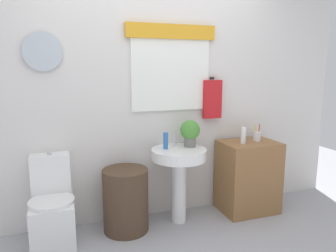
{
  "coord_description": "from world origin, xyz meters",
  "views": [
    {
      "loc": [
        -0.85,
        -1.91,
        1.52
      ],
      "look_at": [
        0.08,
        0.8,
        0.99
      ],
      "focal_mm": 33.61,
      "sensor_mm": 36.0,
      "label": 1
    }
  ],
  "objects_px": {
    "soap_bottle": "(166,141)",
    "lotion_bottle": "(243,135)",
    "laundry_hamper": "(126,200)",
    "pedestal_sink": "(179,166)",
    "wooden_cabinet": "(248,176)",
    "toilet": "(53,209)",
    "potted_plant": "(190,132)",
    "toothbrush_cup": "(257,136)"
  },
  "relations": [
    {
      "from": "laundry_hamper",
      "to": "soap_bottle",
      "type": "distance_m",
      "value": 0.68
    },
    {
      "from": "soap_bottle",
      "to": "lotion_bottle",
      "type": "height_order",
      "value": "lotion_bottle"
    },
    {
      "from": "toilet",
      "to": "toothbrush_cup",
      "type": "distance_m",
      "value": 2.14
    },
    {
      "from": "laundry_hamper",
      "to": "toothbrush_cup",
      "type": "height_order",
      "value": "toothbrush_cup"
    },
    {
      "from": "pedestal_sink",
      "to": "potted_plant",
      "type": "distance_m",
      "value": 0.36
    },
    {
      "from": "soap_bottle",
      "to": "potted_plant",
      "type": "relative_size",
      "value": 0.6
    },
    {
      "from": "soap_bottle",
      "to": "wooden_cabinet",
      "type": "bearing_deg",
      "value": -3.13
    },
    {
      "from": "pedestal_sink",
      "to": "lotion_bottle",
      "type": "xyz_separation_m",
      "value": [
        0.69,
        -0.04,
        0.27
      ]
    },
    {
      "from": "toilet",
      "to": "potted_plant",
      "type": "distance_m",
      "value": 1.46
    },
    {
      "from": "lotion_bottle",
      "to": "toothbrush_cup",
      "type": "bearing_deg",
      "value": 16.27
    },
    {
      "from": "wooden_cabinet",
      "to": "toothbrush_cup",
      "type": "height_order",
      "value": "toothbrush_cup"
    },
    {
      "from": "laundry_hamper",
      "to": "lotion_bottle",
      "type": "relative_size",
      "value": 3.52
    },
    {
      "from": "toilet",
      "to": "soap_bottle",
      "type": "distance_m",
      "value": 1.19
    },
    {
      "from": "lotion_bottle",
      "to": "soap_bottle",
      "type": "bearing_deg",
      "value": 173.67
    },
    {
      "from": "wooden_cabinet",
      "to": "toilet",
      "type": "bearing_deg",
      "value": 178.92
    },
    {
      "from": "pedestal_sink",
      "to": "soap_bottle",
      "type": "bearing_deg",
      "value": 157.38
    },
    {
      "from": "wooden_cabinet",
      "to": "lotion_bottle",
      "type": "bearing_deg",
      "value": -158.65
    },
    {
      "from": "pedestal_sink",
      "to": "toilet",
      "type": "bearing_deg",
      "value": 178.2
    },
    {
      "from": "toothbrush_cup",
      "to": "potted_plant",
      "type": "bearing_deg",
      "value": 176.95
    },
    {
      "from": "toilet",
      "to": "potted_plant",
      "type": "bearing_deg",
      "value": 0.98
    },
    {
      "from": "soap_bottle",
      "to": "pedestal_sink",
      "type": "bearing_deg",
      "value": -22.62
    },
    {
      "from": "soap_bottle",
      "to": "laundry_hamper",
      "type": "bearing_deg",
      "value": -173.12
    },
    {
      "from": "pedestal_sink",
      "to": "wooden_cabinet",
      "type": "bearing_deg",
      "value": -0.0
    },
    {
      "from": "laundry_hamper",
      "to": "toothbrush_cup",
      "type": "xyz_separation_m",
      "value": [
        1.43,
        0.02,
        0.51
      ]
    },
    {
      "from": "toilet",
      "to": "soap_bottle",
      "type": "relative_size",
      "value": 4.82
    },
    {
      "from": "lotion_bottle",
      "to": "toothbrush_cup",
      "type": "xyz_separation_m",
      "value": [
        0.2,
        0.06,
        -0.03
      ]
    },
    {
      "from": "toilet",
      "to": "potted_plant",
      "type": "xyz_separation_m",
      "value": [
        1.32,
        0.02,
        0.61
      ]
    },
    {
      "from": "potted_plant",
      "to": "toothbrush_cup",
      "type": "height_order",
      "value": "potted_plant"
    },
    {
      "from": "toilet",
      "to": "toothbrush_cup",
      "type": "relative_size",
      "value": 4.21
    },
    {
      "from": "pedestal_sink",
      "to": "lotion_bottle",
      "type": "height_order",
      "value": "lotion_bottle"
    },
    {
      "from": "laundry_hamper",
      "to": "pedestal_sink",
      "type": "height_order",
      "value": "pedestal_sink"
    },
    {
      "from": "lotion_bottle",
      "to": "toothbrush_cup",
      "type": "relative_size",
      "value": 0.92
    },
    {
      "from": "wooden_cabinet",
      "to": "potted_plant",
      "type": "relative_size",
      "value": 2.83
    },
    {
      "from": "toilet",
      "to": "pedestal_sink",
      "type": "height_order",
      "value": "toilet"
    },
    {
      "from": "toilet",
      "to": "wooden_cabinet",
      "type": "xyz_separation_m",
      "value": [
        1.98,
        -0.04,
        0.09
      ]
    },
    {
      "from": "toilet",
      "to": "toothbrush_cup",
      "type": "xyz_separation_m",
      "value": [
        2.08,
        -0.02,
        0.52
      ]
    },
    {
      "from": "laundry_hamper",
      "to": "soap_bottle",
      "type": "bearing_deg",
      "value": 6.88
    },
    {
      "from": "laundry_hamper",
      "to": "wooden_cabinet",
      "type": "relative_size",
      "value": 0.79
    },
    {
      "from": "laundry_hamper",
      "to": "lotion_bottle",
      "type": "distance_m",
      "value": 1.34
    },
    {
      "from": "wooden_cabinet",
      "to": "soap_bottle",
      "type": "height_order",
      "value": "soap_bottle"
    },
    {
      "from": "potted_plant",
      "to": "lotion_bottle",
      "type": "xyz_separation_m",
      "value": [
        0.55,
        -0.1,
        -0.06
      ]
    },
    {
      "from": "toilet",
      "to": "lotion_bottle",
      "type": "height_order",
      "value": "lotion_bottle"
    }
  ]
}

